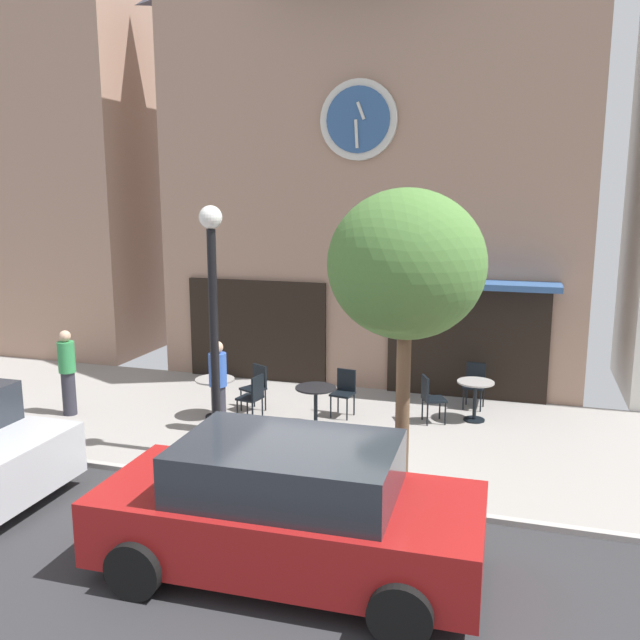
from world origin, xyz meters
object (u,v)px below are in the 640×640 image
pedestrian_blue (218,385)px  cafe_chair_facing_street (256,384)px  cafe_table_center (316,398)px  pedestrian_green (67,372)px  street_tree (406,266)px  cafe_chair_corner (430,395)px  cafe_chair_facing_wall (475,382)px  cafe_table_center_left (475,393)px  cafe_table_near_door (215,389)px  street_lamp (214,334)px  parked_car_red (288,510)px  cafe_chair_outer (344,389)px  cafe_chair_under_awning (253,395)px

pedestrian_blue → cafe_chair_facing_street: bearing=82.2°
cafe_table_center → pedestrian_green: (-4.79, -0.72, 0.31)m
street_tree → cafe_chair_corner: bearing=90.6°
cafe_chair_facing_wall → cafe_table_center_left: bearing=-85.3°
cafe_table_near_door → cafe_chair_facing_street: bearing=48.0°
street_lamp → parked_car_red: street_lamp is taller
street_tree → cafe_chair_corner: 4.15m
street_tree → cafe_chair_outer: (-1.67, 3.05, -2.75)m
cafe_chair_under_awning → pedestrian_green: pedestrian_green is taller
pedestrian_blue → pedestrian_green: bearing=-179.7°
cafe_chair_outer → pedestrian_blue: (-1.93, -1.51, 0.33)m
street_tree → pedestrian_green: (-6.78, 1.52, -2.41)m
street_lamp → cafe_chair_facing_street: size_ratio=4.51×
cafe_table_center → cafe_chair_corner: 2.15m
cafe_chair_facing_street → cafe_chair_corner: same height
street_tree → cafe_chair_facing_wall: street_tree is taller
cafe_chair_under_awning → cafe_chair_facing_wall: size_ratio=1.00×
cafe_table_center → pedestrian_blue: (-1.61, -0.70, 0.31)m
cafe_table_center → parked_car_red: size_ratio=0.18×
cafe_chair_corner → cafe_table_near_door: bearing=-167.2°
cafe_table_near_door → cafe_table_center_left: (4.77, 1.26, -0.02)m
street_lamp → cafe_chair_facing_wall: (3.79, 3.90, -1.54)m
cafe_table_center → cafe_chair_corner: size_ratio=0.85×
street_lamp → cafe_table_center: street_lamp is taller
cafe_chair_under_awning → parked_car_red: parked_car_red is taller
cafe_chair_outer → cafe_chair_corner: bearing=2.4°
cafe_chair_facing_wall → parked_car_red: (-1.55, -6.70, 0.23)m
cafe_chair_facing_wall → pedestrian_blue: pedestrian_blue is taller
cafe_table_center_left → pedestrian_green: pedestrian_green is taller
cafe_table_center_left → cafe_chair_outer: 2.47m
pedestrian_blue → street_lamp: bearing=-65.7°
cafe_chair_facing_street → cafe_chair_facing_wall: bearing=19.4°
cafe_chair_under_awning → pedestrian_blue: (-0.40, -0.66, 0.33)m
street_lamp → parked_car_red: size_ratio=0.93×
parked_car_red → cafe_table_center_left: bearing=74.6°
cafe_chair_under_awning → cafe_chair_facing_street: 0.70m
street_lamp → cafe_table_near_door: bearing=116.7°
cafe_table_near_door → cafe_table_center_left: cafe_table_center_left is taller
street_lamp → cafe_chair_facing_wall: street_lamp is taller
parked_car_red → cafe_table_near_door: bearing=124.3°
cafe_chair_facing_wall → pedestrian_blue: bearing=-147.2°
street_tree → cafe_chair_facing_street: (-3.42, 2.86, -2.75)m
cafe_chair_outer → parked_car_red: bearing=-81.5°
cafe_table_center_left → cafe_chair_facing_street: 4.24m
street_tree → cafe_table_center_left: size_ratio=5.63×
cafe_chair_under_awning → cafe_chair_facing_wall: bearing=28.4°
pedestrian_green → cafe_chair_corner: bearing=13.3°
cafe_chair_under_awning → cafe_chair_corner: size_ratio=1.00×
pedestrian_green → parked_car_red: bearing=-33.5°
street_tree → pedestrian_green: 7.36m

